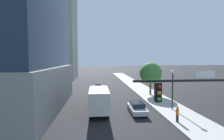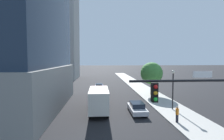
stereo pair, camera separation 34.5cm
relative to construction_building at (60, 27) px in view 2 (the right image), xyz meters
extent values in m
cube|color=#B2AFA8|center=(23.95, -37.96, -18.48)|extent=(4.65, 120.00, 0.15)
cube|color=#B2AFA8|center=(-0.03, 0.02, -1.44)|extent=(12.22, 14.85, 34.23)
cube|color=red|center=(3.64, -4.43, 3.06)|extent=(0.90, 0.90, 43.22)
cylinder|color=black|center=(18.86, -53.68, -12.88)|extent=(6.32, 0.14, 0.14)
cube|color=black|center=(17.10, -53.68, -13.50)|extent=(0.32, 0.36, 1.05)
sphere|color=red|center=(17.10, -53.87, -13.16)|extent=(0.22, 0.22, 0.22)
sphere|color=orange|center=(17.10, -53.87, -13.50)|extent=(0.22, 0.22, 0.22)
sphere|color=green|center=(17.10, -53.87, -13.84)|extent=(0.22, 0.22, 0.22)
cube|color=white|center=(19.81, -53.68, -12.53)|extent=(1.10, 0.04, 0.36)
cylinder|color=black|center=(23.89, -40.67, -15.96)|extent=(0.16, 0.16, 4.88)
sphere|color=silver|center=(23.89, -40.67, -13.34)|extent=(0.44, 0.44, 0.44)
cylinder|color=brown|center=(23.97, -30.89, -17.14)|extent=(0.36, 0.36, 2.54)
sphere|color=#478E3D|center=(23.97, -30.89, -14.30)|extent=(4.18, 4.18, 4.18)
cube|color=#1E6638|center=(13.99, -30.39, -17.99)|extent=(1.75, 4.79, 0.59)
cube|color=#19212D|center=(13.99, -31.39, -17.45)|extent=(1.47, 2.14, 0.49)
cylinder|color=black|center=(13.22, -28.76, -18.23)|extent=(0.22, 0.65, 0.65)
cylinder|color=black|center=(14.76, -28.76, -18.23)|extent=(0.22, 0.65, 0.65)
cylinder|color=black|center=(13.22, -32.02, -18.23)|extent=(0.22, 0.65, 0.65)
cylinder|color=black|center=(14.76, -32.02, -18.23)|extent=(0.22, 0.65, 0.65)
cube|color=#B7B7BC|center=(18.86, -41.53, -17.99)|extent=(1.88, 4.45, 0.55)
cube|color=#19212D|center=(18.86, -41.49, -17.43)|extent=(1.58, 2.22, 0.57)
cylinder|color=black|center=(18.03, -40.02, -18.22)|extent=(0.22, 0.67, 0.67)
cylinder|color=black|center=(19.68, -40.02, -18.22)|extent=(0.22, 0.67, 0.67)
cylinder|color=black|center=(18.03, -43.04, -18.22)|extent=(0.22, 0.67, 0.67)
cylinder|color=black|center=(19.68, -43.04, -18.22)|extent=(0.22, 0.67, 0.67)
cube|color=#233D9E|center=(13.99, -24.39, -17.93)|extent=(1.72, 4.76, 0.69)
cube|color=#19212D|center=(13.99, -24.94, -17.32)|extent=(1.44, 2.20, 0.52)
cylinder|color=black|center=(13.24, -22.77, -18.22)|extent=(0.22, 0.66, 0.66)
cylinder|color=black|center=(14.75, -22.77, -18.22)|extent=(0.22, 0.66, 0.66)
cylinder|color=black|center=(13.24, -26.01, -18.22)|extent=(0.22, 0.66, 0.66)
cylinder|color=black|center=(14.75, -26.01, -18.22)|extent=(0.22, 0.66, 0.66)
cube|color=#B21E1E|center=(13.99, -37.49, -16.84)|extent=(2.35, 2.24, 2.17)
cube|color=silver|center=(13.99, -41.56, -16.67)|extent=(2.35, 5.60, 2.52)
cylinder|color=black|center=(12.96, -37.49, -18.03)|extent=(0.30, 1.05, 1.05)
cylinder|color=black|center=(15.03, -37.49, -18.03)|extent=(0.30, 1.05, 1.05)
cylinder|color=black|center=(12.96, -42.96, -18.03)|extent=(0.30, 1.05, 1.05)
cylinder|color=black|center=(15.03, -42.96, -18.03)|extent=(0.30, 1.05, 1.05)
cylinder|color=black|center=(22.35, -45.35, -17.99)|extent=(0.28, 0.28, 0.84)
cylinder|color=orange|center=(22.35, -45.35, -17.24)|extent=(0.34, 0.34, 0.64)
sphere|color=#997051|center=(22.35, -45.35, -16.81)|extent=(0.23, 0.23, 0.23)
camera|label=1|loc=(13.77, -62.74, -11.71)|focal=27.51mm
camera|label=2|loc=(14.11, -62.77, -11.71)|focal=27.51mm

